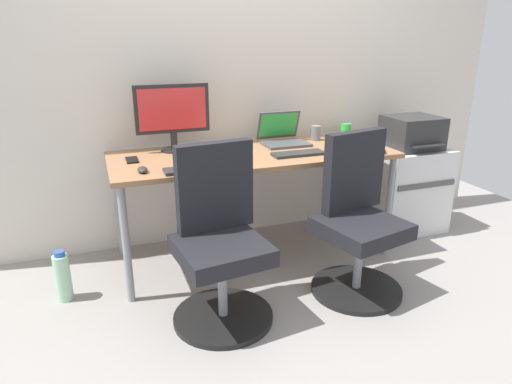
# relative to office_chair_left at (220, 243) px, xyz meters

# --- Properties ---
(ground_plane) EXTENTS (5.28, 5.28, 0.00)m
(ground_plane) POSITION_rel_office_chair_left_xyz_m (0.41, 0.61, -0.42)
(ground_plane) COLOR gray
(back_wall) EXTENTS (4.40, 0.04, 2.60)m
(back_wall) POSITION_rel_office_chair_left_xyz_m (0.41, 1.05, 0.88)
(back_wall) COLOR silver
(back_wall) RESTS_ON ground
(desk) EXTENTS (1.83, 0.73, 0.74)m
(desk) POSITION_rel_office_chair_left_xyz_m (0.41, 0.61, 0.25)
(desk) COLOR #996B47
(desk) RESTS_ON ground
(office_chair_left) EXTENTS (0.54, 0.54, 0.94)m
(office_chair_left) POSITION_rel_office_chair_left_xyz_m (0.00, 0.00, 0.00)
(office_chair_left) COLOR black
(office_chair_left) RESTS_ON ground
(office_chair_right) EXTENTS (0.54, 0.54, 0.94)m
(office_chair_right) POSITION_rel_office_chair_left_xyz_m (0.84, -0.00, 0.00)
(office_chair_right) COLOR black
(office_chair_right) RESTS_ON ground
(side_cabinet) EXTENTS (0.55, 0.46, 0.65)m
(side_cabinet) POSITION_rel_office_chair_left_xyz_m (1.69, 0.65, -0.10)
(side_cabinet) COLOR silver
(side_cabinet) RESTS_ON ground
(printer) EXTENTS (0.38, 0.40, 0.24)m
(printer) POSITION_rel_office_chair_left_xyz_m (1.69, 0.65, 0.35)
(printer) COLOR #2D2D2D
(printer) RESTS_ON side_cabinet
(water_bottle_on_floor) EXTENTS (0.09, 0.09, 0.31)m
(water_bottle_on_floor) POSITION_rel_office_chair_left_xyz_m (-0.82, 0.44, -0.28)
(water_bottle_on_floor) COLOR #A5D8B2
(water_bottle_on_floor) RESTS_ON ground
(desktop_monitor) EXTENTS (0.48, 0.18, 0.43)m
(desktop_monitor) POSITION_rel_office_chair_left_xyz_m (-0.07, 0.83, 0.56)
(desktop_monitor) COLOR #262626
(desktop_monitor) RESTS_ON desk
(open_laptop) EXTENTS (0.31, 0.29, 0.22)m
(open_laptop) POSITION_rel_office_chair_left_xyz_m (0.69, 0.78, 0.37)
(open_laptop) COLOR #4C4C51
(open_laptop) RESTS_ON desk
(keyboard_by_monitor) EXTENTS (0.34, 0.12, 0.02)m
(keyboard_by_monitor) POSITION_rel_office_chair_left_xyz_m (-0.05, 0.33, 0.32)
(keyboard_by_monitor) COLOR #2D2D2D
(keyboard_by_monitor) RESTS_ON desk
(keyboard_by_laptop) EXTENTS (0.34, 0.12, 0.02)m
(keyboard_by_laptop) POSITION_rel_office_chair_left_xyz_m (0.65, 0.45, 0.32)
(keyboard_by_laptop) COLOR #2D2D2D
(keyboard_by_laptop) RESTS_ON desk
(mouse_by_monitor) EXTENTS (0.06, 0.10, 0.03)m
(mouse_by_monitor) POSITION_rel_office_chair_left_xyz_m (-0.33, 0.39, 0.33)
(mouse_by_monitor) COLOR #2D2D2D
(mouse_by_monitor) RESTS_ON desk
(mouse_by_laptop) EXTENTS (0.06, 0.10, 0.03)m
(mouse_by_laptop) POSITION_rel_office_chair_left_xyz_m (1.18, 0.32, 0.33)
(mouse_by_laptop) COLOR #2D2D2D
(mouse_by_laptop) RESTS_ON desk
(coffee_mug) EXTENTS (0.08, 0.08, 0.09)m
(coffee_mug) POSITION_rel_office_chair_left_xyz_m (1.25, 0.87, 0.36)
(coffee_mug) COLOR green
(coffee_mug) RESTS_ON desk
(pen_cup) EXTENTS (0.07, 0.07, 0.10)m
(pen_cup) POSITION_rel_office_chair_left_xyz_m (0.96, 0.80, 0.37)
(pen_cup) COLOR slate
(pen_cup) RESTS_ON desk
(phone_near_laptop) EXTENTS (0.07, 0.14, 0.01)m
(phone_near_laptop) POSITION_rel_office_chair_left_xyz_m (0.24, 0.67, 0.32)
(phone_near_laptop) COLOR black
(phone_near_laptop) RESTS_ON desk
(phone_near_monitor) EXTENTS (0.07, 0.14, 0.01)m
(phone_near_monitor) POSITION_rel_office_chair_left_xyz_m (-0.36, 0.67, 0.32)
(phone_near_monitor) COLOR black
(phone_near_monitor) RESTS_ON desk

